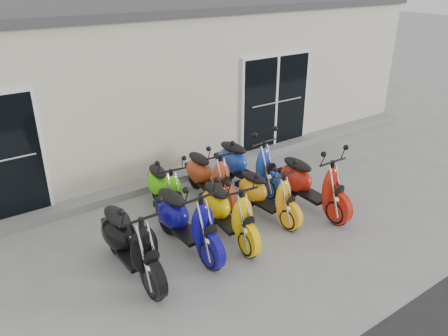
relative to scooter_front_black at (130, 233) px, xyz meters
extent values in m
plane|color=gray|center=(2.26, 0.33, -0.70)|extent=(80.00, 80.00, 0.00)
cube|color=beige|center=(2.26, 5.53, 0.90)|extent=(14.00, 6.00, 3.20)
cube|color=#3F3F42|center=(2.26, 5.53, 2.58)|extent=(14.20, 6.20, 0.16)
cube|color=gray|center=(2.26, 2.35, -0.62)|extent=(14.00, 0.40, 0.15)
cube|color=black|center=(-0.94, 2.50, 0.56)|extent=(1.07, 0.08, 2.22)
cube|color=black|center=(4.86, 2.50, 0.56)|extent=(2.02, 0.08, 2.22)
camera|label=1|loc=(-1.90, -4.94, 3.32)|focal=35.00mm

